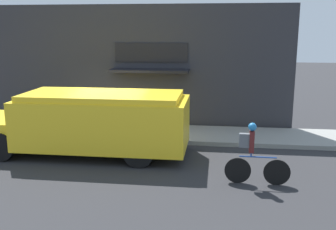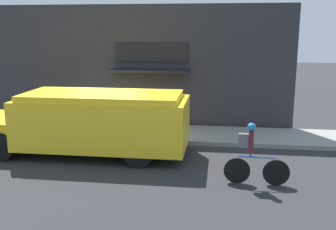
% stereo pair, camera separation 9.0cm
% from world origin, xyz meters
% --- Properties ---
extents(ground_plane, '(70.00, 70.00, 0.00)m').
position_xyz_m(ground_plane, '(0.00, 0.00, 0.00)').
color(ground_plane, '#2B2B2D').
extents(sidewalk, '(28.00, 2.29, 0.15)m').
position_xyz_m(sidewalk, '(0.00, 1.14, 0.08)').
color(sidewalk, gray).
rests_on(sidewalk, ground_plane).
extents(storefront, '(13.39, 1.10, 4.87)m').
position_xyz_m(storefront, '(0.04, 2.50, 2.44)').
color(storefront, '#2D2D33').
rests_on(storefront, ground_plane).
extents(school_bus, '(6.89, 2.76, 1.99)m').
position_xyz_m(school_bus, '(-0.20, -1.34, 1.06)').
color(school_bus, yellow).
rests_on(school_bus, ground_plane).
extents(cyclist, '(1.67, 0.21, 1.63)m').
position_xyz_m(cyclist, '(4.73, -3.18, 0.79)').
color(cyclist, black).
rests_on(cyclist, ground_plane).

